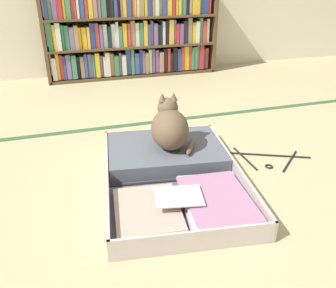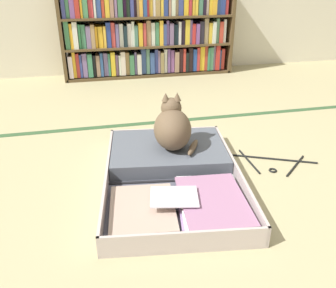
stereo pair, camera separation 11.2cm
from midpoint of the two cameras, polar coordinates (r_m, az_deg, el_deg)
The scene contains 6 objects.
ground_plane at distance 1.55m, azimuth 9.10°, elevation -10.73°, with size 10.00×10.00×0.00m, color tan.
tatami_border at distance 2.39m, azimuth 0.38°, elevation 3.59°, with size 4.80×0.05×0.00m.
bookshelf at distance 3.48m, azimuth -2.34°, elevation 17.60°, with size 1.62×0.26×0.83m.
open_suitcase at distance 1.74m, azimuth 2.59°, elevation -4.23°, with size 0.74×1.00×0.09m.
black_cat at distance 1.80m, azimuth 2.51°, elevation 2.63°, with size 0.26×0.27×0.28m.
clothes_hanger at distance 1.97m, azimuth 18.01°, elevation -2.86°, with size 0.44×0.32×0.01m.
Camera 2 is at (-0.45, -1.15, 0.92)m, focal length 37.69 mm.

